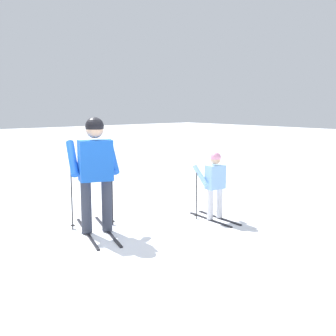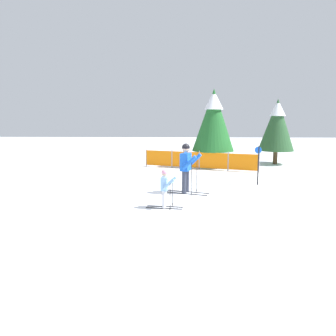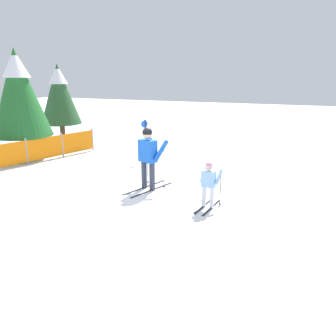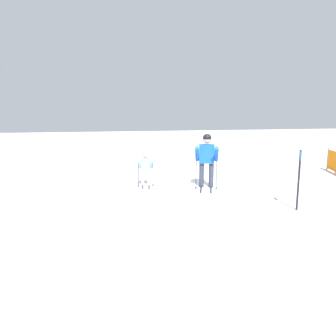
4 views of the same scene
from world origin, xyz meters
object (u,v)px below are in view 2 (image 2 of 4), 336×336
skier_child (165,186)px  trail_marker (258,161)px  safety_fence (199,160)px  conifer_near (277,124)px  conifer_far (213,119)px  skier_adult (186,164)px

skier_child → trail_marker: trail_marker is taller
safety_fence → conifer_near: conifer_near is taller
safety_fence → conifer_near: size_ratio=1.56×
safety_fence → conifer_far: 2.38m
safety_fence → skier_adult: bearing=-98.4°
skier_adult → skier_child: (-0.68, -1.95, -0.38)m
skier_child → conifer_near: bearing=64.4°
conifer_far → trail_marker: size_ratio=2.65×
safety_fence → conifer_far: size_ratio=1.39×
skier_child → conifer_near: size_ratio=0.32×
safety_fence → conifer_far: bearing=47.2°
safety_fence → trail_marker: 4.39m
safety_fence → conifer_near: bearing=24.3°
skier_adult → trail_marker: (2.90, 1.50, -0.11)m
skier_child → conifer_near: 11.15m
skier_adult → safety_fence: bearing=100.8°
skier_adult → safety_fence: (0.78, 5.31, -0.59)m
conifer_near → trail_marker: bearing=-112.1°
skier_child → trail_marker: (3.58, 3.45, 0.27)m
skier_adult → conifer_far: conifer_far is taller
conifer_far → trail_marker: conifer_far is taller
skier_child → conifer_far: bearing=81.6°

